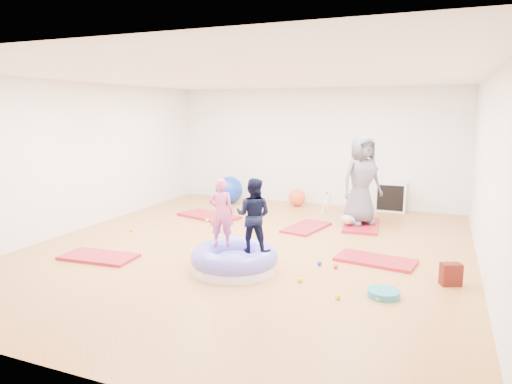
% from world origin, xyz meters
% --- Properties ---
extents(room, '(7.01, 8.01, 2.81)m').
position_xyz_m(room, '(0.00, 0.00, 1.40)').
color(room, '#B57B3B').
rests_on(room, ground).
extents(gym_mat_front_left, '(1.19, 0.66, 0.05)m').
position_xyz_m(gym_mat_front_left, '(-1.95, -1.39, 0.02)').
color(gym_mat_front_left, red).
rests_on(gym_mat_front_left, ground).
extents(gym_mat_mid_left, '(1.46, 1.01, 0.06)m').
position_xyz_m(gym_mat_mid_left, '(-1.68, 1.71, 0.03)').
color(gym_mat_mid_left, red).
rests_on(gym_mat_mid_left, ground).
extents(gym_mat_center_back, '(0.78, 1.22, 0.05)m').
position_xyz_m(gym_mat_center_back, '(0.54, 1.58, 0.02)').
color(gym_mat_center_back, red).
rests_on(gym_mat_center_back, ground).
extents(gym_mat_right, '(1.23, 0.75, 0.05)m').
position_xyz_m(gym_mat_right, '(2.06, 0.07, 0.02)').
color(gym_mat_right, red).
rests_on(gym_mat_right, ground).
extents(gym_mat_rear_right, '(0.78, 1.36, 0.05)m').
position_xyz_m(gym_mat_rear_right, '(1.50, 2.15, 0.03)').
color(gym_mat_rear_right, red).
rests_on(gym_mat_rear_right, ground).
extents(inflatable_cushion, '(1.26, 1.26, 0.40)m').
position_xyz_m(inflatable_cushion, '(0.23, -1.07, 0.15)').
color(inflatable_cushion, white).
rests_on(inflatable_cushion, ground).
extents(child_pink, '(0.42, 0.33, 1.00)m').
position_xyz_m(child_pink, '(-0.02, -0.98, 0.86)').
color(child_pink, '#E0528E').
rests_on(child_pink, inflatable_cushion).
extents(child_navy, '(0.54, 0.43, 1.04)m').
position_xyz_m(child_navy, '(0.52, -1.07, 0.89)').
color(child_navy, black).
rests_on(child_navy, inflatable_cushion).
extents(adult_caregiver, '(1.00, 0.99, 1.74)m').
position_xyz_m(adult_caregiver, '(1.46, 2.17, 0.93)').
color(adult_caregiver, '#555665').
rests_on(adult_caregiver, gym_mat_rear_right).
extents(infant, '(0.35, 0.36, 0.21)m').
position_xyz_m(infant, '(1.29, 1.97, 0.16)').
color(infant, '#97BFD4').
rests_on(infant, gym_mat_rear_right).
extents(ball_pit_balls, '(4.85, 2.91, 0.07)m').
position_xyz_m(ball_pit_balls, '(0.61, -0.51, 0.04)').
color(ball_pit_balls, '#EFDD00').
rests_on(ball_pit_balls, ground).
extents(exercise_ball_blue, '(0.67, 0.67, 0.67)m').
position_xyz_m(exercise_ball_blue, '(-1.90, 3.21, 0.34)').
color(exercise_ball_blue, '#1036B7').
rests_on(exercise_ball_blue, ground).
extents(exercise_ball_orange, '(0.41, 0.41, 0.41)m').
position_xyz_m(exercise_ball_orange, '(-0.27, 3.56, 0.20)').
color(exercise_ball_orange, '#E8582C').
rests_on(exercise_ball_orange, ground).
extents(infant_play_gym, '(0.60, 0.57, 0.46)m').
position_xyz_m(infant_play_gym, '(0.78, 3.14, 0.31)').
color(infant_play_gym, white).
rests_on(infant_play_gym, ground).
extents(cube_shelf, '(0.67, 0.33, 0.67)m').
position_xyz_m(cube_shelf, '(1.88, 3.79, 0.33)').
color(cube_shelf, white).
rests_on(cube_shelf, ground).
extents(balance_disc, '(0.39, 0.39, 0.09)m').
position_xyz_m(balance_disc, '(2.34, -1.24, 0.04)').
color(balance_disc, teal).
rests_on(balance_disc, ground).
extents(backpack, '(0.30, 0.25, 0.30)m').
position_xyz_m(backpack, '(3.10, -0.52, 0.15)').
color(backpack, maroon).
rests_on(backpack, ground).
extents(yellow_toy, '(0.20, 0.20, 0.03)m').
position_xyz_m(yellow_toy, '(-0.55, -0.71, 0.01)').
color(yellow_toy, '#EFDD00').
rests_on(yellow_toy, ground).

